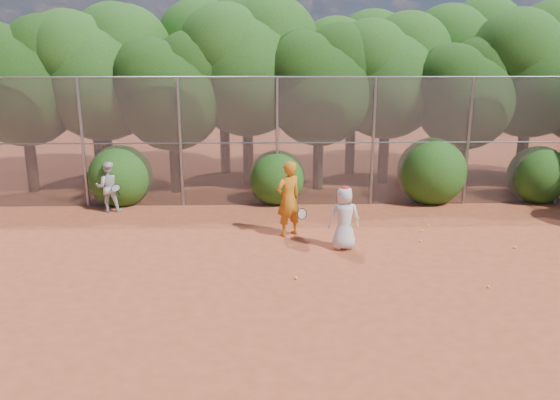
{
  "coord_description": "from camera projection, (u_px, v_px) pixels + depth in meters",
  "views": [
    {
      "loc": [
        -1.34,
        -10.82,
        4.69
      ],
      "look_at": [
        -1.0,
        2.5,
        1.1
      ],
      "focal_mm": 35.0,
      "sensor_mm": 36.0,
      "label": 1
    }
  ],
  "objects": [
    {
      "name": "ball_4",
      "position": [
        296.0,
        278.0,
        11.68
      ],
      "size": [
        0.07,
        0.07,
        0.07
      ],
      "primitive_type": "sphere",
      "color": "yellow",
      "rests_on": "ground"
    },
    {
      "name": "tree_2",
      "position": [
        173.0,
        88.0,
        18.22
      ],
      "size": [
        3.99,
        3.47,
        5.47
      ],
      "color": "black",
      "rests_on": "ground"
    },
    {
      "name": "ball_2",
      "position": [
        488.0,
        287.0,
        11.25
      ],
      "size": [
        0.07,
        0.07,
        0.07
      ],
      "primitive_type": "sphere",
      "color": "yellow",
      "rests_on": "ground"
    },
    {
      "name": "fence_back",
      "position": [
        305.0,
        141.0,
        16.95
      ],
      "size": [
        20.05,
        0.09,
        4.03
      ],
      "color": "gray",
      "rests_on": "ground"
    },
    {
      "name": "tree_9",
      "position": [
        93.0,
        63.0,
        20.84
      ],
      "size": [
        4.83,
        4.2,
        6.62
      ],
      "color": "black",
      "rests_on": "ground"
    },
    {
      "name": "bush_2",
      "position": [
        432.0,
        168.0,
        17.59
      ],
      "size": [
        2.2,
        2.2,
        2.2
      ],
      "primitive_type": "sphere",
      "color": "#1D4A12",
      "rests_on": "ground"
    },
    {
      "name": "tree_5",
      "position": [
        389.0,
        72.0,
        19.45
      ],
      "size": [
        4.51,
        3.92,
        6.17
      ],
      "color": "black",
      "rests_on": "ground"
    },
    {
      "name": "tree_6",
      "position": [
        467.0,
        90.0,
        18.69
      ],
      "size": [
        3.86,
        3.36,
        5.29
      ],
      "color": "black",
      "rests_on": "ground"
    },
    {
      "name": "ground",
      "position": [
        329.0,
        279.0,
        11.7
      ],
      "size": [
        80.0,
        80.0,
        0.0
      ],
      "primitive_type": "plane",
      "color": "#A94426",
      "rests_on": "ground"
    },
    {
      "name": "tree_1",
      "position": [
        103.0,
        69.0,
        18.69
      ],
      "size": [
        4.64,
        4.03,
        6.35
      ],
      "color": "black",
      "rests_on": "ground"
    },
    {
      "name": "tree_11",
      "position": [
        354.0,
        67.0,
        20.94
      ],
      "size": [
        4.64,
        4.03,
        6.35
      ],
      "color": "black",
      "rests_on": "ground"
    },
    {
      "name": "bush_1",
      "position": [
        277.0,
        175.0,
        17.52
      ],
      "size": [
        1.8,
        1.8,
        1.8
      ],
      "primitive_type": "sphere",
      "color": "#1D4A12",
      "rests_on": "ground"
    },
    {
      "name": "tree_3",
      "position": [
        249.0,
        62.0,
        19.04
      ],
      "size": [
        4.89,
        4.26,
        6.7
      ],
      "color": "black",
      "rests_on": "ground"
    },
    {
      "name": "tree_10",
      "position": [
        224.0,
        55.0,
        21.08
      ],
      "size": [
        5.15,
        4.48,
        7.06
      ],
      "color": "black",
      "rests_on": "ground"
    },
    {
      "name": "bush_0",
      "position": [
        120.0,
        173.0,
        17.37
      ],
      "size": [
        2.0,
        2.0,
        2.0
      ],
      "primitive_type": "sphere",
      "color": "#1D4A12",
      "rests_on": "ground"
    },
    {
      "name": "ball_1",
      "position": [
        428.0,
        226.0,
        15.22
      ],
      "size": [
        0.07,
        0.07,
        0.07
      ],
      "primitive_type": "sphere",
      "color": "yellow",
      "rests_on": "ground"
    },
    {
      "name": "tree_4",
      "position": [
        321.0,
        81.0,
        18.69
      ],
      "size": [
        4.19,
        3.64,
        5.73
      ],
      "color": "black",
      "rests_on": "ground"
    },
    {
      "name": "tree_0",
      "position": [
        23.0,
        77.0,
        18.2
      ],
      "size": [
        4.38,
        3.81,
        6.0
      ],
      "color": "black",
      "rests_on": "ground"
    },
    {
      "name": "player_yellow",
      "position": [
        288.0,
        199.0,
        14.29
      ],
      "size": [
        0.94,
        0.81,
        2.01
      ],
      "rotation": [
        0.0,
        0.0,
        3.74
      ],
      "color": "#C67117",
      "rests_on": "ground"
    },
    {
      "name": "player_white",
      "position": [
        108.0,
        187.0,
        16.56
      ],
      "size": [
        0.89,
        0.8,
        1.55
      ],
      "rotation": [
        0.0,
        0.0,
        3.28
      ],
      "color": "silver",
      "rests_on": "ground"
    },
    {
      "name": "ball_3",
      "position": [
        515.0,
        247.0,
        13.53
      ],
      "size": [
        0.07,
        0.07,
        0.07
      ],
      "primitive_type": "sphere",
      "color": "yellow",
      "rests_on": "ground"
    },
    {
      "name": "tree_7",
      "position": [
        533.0,
        65.0,
        19.13
      ],
      "size": [
        4.77,
        4.14,
        6.53
      ],
      "color": "black",
      "rests_on": "ground"
    },
    {
      "name": "player_teen",
      "position": [
        344.0,
        218.0,
        13.35
      ],
      "size": [
        0.79,
        0.53,
        1.61
      ],
      "rotation": [
        0.0,
        0.0,
        3.18
      ],
      "color": "silver",
      "rests_on": "ground"
    },
    {
      "name": "ball_5",
      "position": [
        422.0,
        231.0,
        14.8
      ],
      "size": [
        0.07,
        0.07,
        0.07
      ],
      "primitive_type": "sphere",
      "color": "yellow",
      "rests_on": "ground"
    },
    {
      "name": "bush_3",
      "position": [
        538.0,
        172.0,
        17.72
      ],
      "size": [
        1.9,
        1.9,
        1.9
      ],
      "primitive_type": "sphere",
      "color": "#1D4A12",
      "rests_on": "ground"
    },
    {
      "name": "tree_12",
      "position": [
        466.0,
        58.0,
        21.54
      ],
      "size": [
        5.02,
        4.37,
        6.88
      ],
      "color": "black",
      "rests_on": "ground"
    },
    {
      "name": "ball_0",
      "position": [
        421.0,
        241.0,
        13.99
      ],
      "size": [
        0.07,
        0.07,
        0.07
      ],
      "primitive_type": "sphere",
      "color": "yellow",
      "rests_on": "ground"
    }
  ]
}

